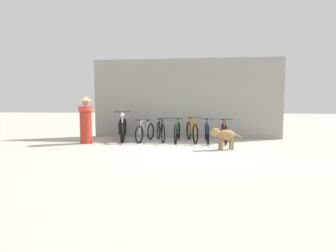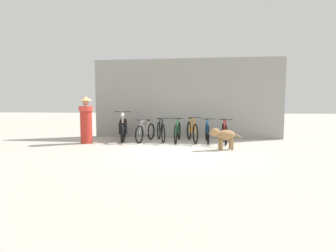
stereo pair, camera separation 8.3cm
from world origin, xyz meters
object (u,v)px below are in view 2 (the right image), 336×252
(bicycle_0, at_px, (145,132))
(bicycle_3, at_px, (192,132))
(person_in_robes, at_px, (86,119))
(bicycle_4, at_px, (207,132))
(stray_dog, at_px, (223,135))
(motorcycle, at_px, (123,129))
(bicycle_2, at_px, (177,132))
(bicycle_1, at_px, (161,131))
(bicycle_5, at_px, (224,133))

(bicycle_0, distance_m, bicycle_3, 1.71)
(bicycle_0, height_order, person_in_robes, person_in_robes)
(bicycle_4, bearing_deg, bicycle_3, -104.65)
(bicycle_3, relative_size, stray_dog, 1.71)
(stray_dog, bearing_deg, bicycle_3, -76.60)
(bicycle_4, xyz_separation_m, stray_dog, (0.44, -1.47, 0.08))
(stray_dog, relative_size, person_in_robes, 0.61)
(bicycle_4, relative_size, person_in_robes, 1.01)
(bicycle_3, distance_m, bicycle_4, 0.56)
(bicycle_3, bearing_deg, person_in_robes, -91.49)
(bicycle_3, bearing_deg, stray_dog, 17.54)
(motorcycle, xyz_separation_m, person_in_robes, (-1.08, -0.83, 0.42))
(motorcycle, relative_size, stray_dog, 1.79)
(bicycle_0, height_order, stray_dog, bicycle_0)
(bicycle_2, height_order, motorcycle, motorcycle)
(stray_dog, xyz_separation_m, person_in_robes, (-4.66, 0.76, 0.41))
(stray_dog, bearing_deg, bicycle_1, -55.62)
(bicycle_0, height_order, bicycle_2, bicycle_2)
(bicycle_3, height_order, motorcycle, motorcycle)
(bicycle_5, bearing_deg, person_in_robes, -82.98)
(bicycle_0, xyz_separation_m, stray_dog, (2.69, -1.44, 0.11))
(bicycle_5, bearing_deg, stray_dog, -6.94)
(bicycle_1, xyz_separation_m, bicycle_3, (1.16, -0.04, 0.01))
(motorcycle, bearing_deg, bicycle_0, 66.24)
(bicycle_2, relative_size, bicycle_3, 0.99)
(bicycle_1, distance_m, bicycle_5, 2.32)
(bicycle_2, distance_m, stray_dog, 2.15)
(bicycle_5, distance_m, motorcycle, 3.75)
(motorcycle, height_order, stray_dog, motorcycle)
(bicycle_1, xyz_separation_m, person_in_robes, (-2.52, -0.87, 0.50))
(bicycle_3, xyz_separation_m, bicycle_5, (1.14, -0.20, -0.01))
(bicycle_2, height_order, bicycle_5, bicycle_2)
(person_in_robes, bearing_deg, bicycle_5, -170.38)
(bicycle_3, bearing_deg, bicycle_1, -106.28)
(bicycle_0, bearing_deg, stray_dog, 74.47)
(bicycle_3, relative_size, motorcycle, 0.96)
(bicycle_5, bearing_deg, bicycle_4, -97.61)
(person_in_robes, bearing_deg, bicycle_0, -158.87)
(bicycle_1, distance_m, bicycle_3, 1.16)
(bicycle_3, bearing_deg, bicycle_4, 63.33)
(bicycle_1, height_order, bicycle_4, bicycle_4)
(person_in_robes, bearing_deg, stray_dog, 172.83)
(bicycle_0, bearing_deg, bicycle_1, 122.22)
(bicycle_1, relative_size, bicycle_3, 0.91)
(bicycle_0, relative_size, motorcycle, 0.91)
(bicycle_1, height_order, bicycle_2, bicycle_2)
(bicycle_4, bearing_deg, person_in_robes, -82.66)
(bicycle_4, height_order, motorcycle, motorcycle)
(bicycle_4, height_order, bicycle_5, bicycle_4)
(bicycle_3, distance_m, person_in_robes, 3.80)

